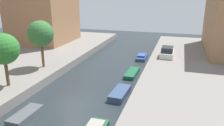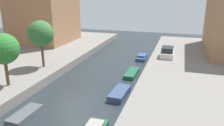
# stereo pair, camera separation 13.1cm
# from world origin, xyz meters

# --- Properties ---
(ground_plane) EXTENTS (84.00, 84.00, 0.00)m
(ground_plane) POSITION_xyz_m (0.00, 0.00, 0.00)
(ground_plane) COLOR #232B30
(street_tree_3) EXTENTS (3.08, 3.08, 5.37)m
(street_tree_3) POSITION_xyz_m (-7.42, 0.05, 4.80)
(street_tree_3) COLOR brown
(street_tree_3) RESTS_ON quay_left
(street_tree_4) EXTENTS (3.20, 3.20, 5.85)m
(street_tree_4) POSITION_xyz_m (-7.42, 6.32, 5.23)
(street_tree_4) COLOR brown
(street_tree_4) RESTS_ON quay_left
(parked_car) EXTENTS (1.87, 4.04, 1.48)m
(parked_car) POSITION_xyz_m (7.33, 15.87, 1.61)
(parked_car) COLOR beige
(parked_car) RESTS_ON quay_right
(moored_boat_left_2) EXTENTS (1.43, 3.30, 0.51)m
(moored_boat_left_2) POSITION_xyz_m (-2.92, -3.36, 0.26)
(moored_boat_left_2) COLOR #4C5156
(moored_boat_left_2) RESTS_ON ground_plane
(moored_boat_right_3) EXTENTS (1.61, 3.60, 0.62)m
(moored_boat_right_3) POSITION_xyz_m (3.58, 2.95, 0.31)
(moored_boat_right_3) COLOR #33476B
(moored_boat_right_3) RESTS_ON ground_plane
(moored_boat_right_4) EXTENTS (1.33, 3.91, 0.48)m
(moored_boat_right_4) POSITION_xyz_m (3.46, 9.28, 0.24)
(moored_boat_right_4) COLOR #195638
(moored_boat_right_4) RESTS_ON ground_plane
(moored_boat_right_5) EXTENTS (1.47, 3.47, 0.74)m
(moored_boat_right_5) POSITION_xyz_m (3.42, 16.81, 0.31)
(moored_boat_right_5) COLOR #33476B
(moored_boat_right_5) RESTS_ON ground_plane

